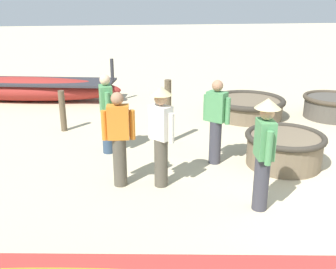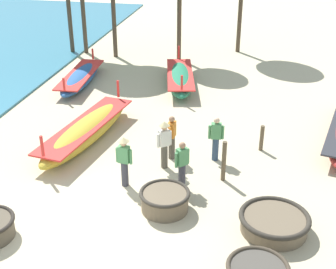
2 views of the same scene
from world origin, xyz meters
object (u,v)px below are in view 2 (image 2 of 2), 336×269
at_px(fisherman_crouching, 182,164).
at_px(long_boat_red_hull, 87,131).
at_px(long_boat_blue_hull, 80,78).
at_px(fisherman_standing_right, 216,138).
at_px(fisherman_with_hat, 172,136).
at_px(coracle_far_right, 165,200).
at_px(fisherman_by_coracle, 164,141).
at_px(coracle_front_right, 274,222).
at_px(long_boat_ochre_hull, 180,78).
at_px(mooring_post_inland, 224,161).
at_px(fisherman_standing_left, 124,158).
at_px(mooring_post_shoreline, 262,138).

bearing_deg(fisherman_crouching, long_boat_red_hull, 148.42).
bearing_deg(long_boat_red_hull, long_boat_blue_hull, 113.09).
bearing_deg(fisherman_standing_right, long_boat_blue_hull, 139.40).
relative_size(fisherman_crouching, fisherman_with_hat, 1.00).
relative_size(long_boat_blue_hull, fisherman_with_hat, 3.21).
bearing_deg(coracle_far_right, fisherman_by_coracle, 102.10).
xyz_separation_m(coracle_front_right, long_boat_red_hull, (-6.74, 4.05, 0.13)).
height_order(long_boat_ochre_hull, fisherman_with_hat, fisherman_with_hat).
xyz_separation_m(coracle_front_right, mooring_post_inland, (-1.57, 2.31, 0.40)).
distance_m(fisherman_with_hat, mooring_post_inland, 2.15).
height_order(fisherman_crouching, mooring_post_inland, fisherman_crouching).
relative_size(long_boat_red_hull, mooring_post_inland, 4.38).
bearing_deg(mooring_post_inland, coracle_far_right, -127.40).
xyz_separation_m(fisherman_with_hat, mooring_post_inland, (1.86, -1.07, -0.16)).
bearing_deg(fisherman_with_hat, fisherman_standing_left, -118.73).
relative_size(fisherman_by_coracle, fisherman_crouching, 1.06).
relative_size(long_boat_ochre_hull, mooring_post_inland, 3.77).
bearing_deg(coracle_far_right, coracle_front_right, -6.97).
distance_m(coracle_front_right, fisherman_crouching, 3.25).
distance_m(mooring_post_shoreline, mooring_post_inland, 2.54).
distance_m(long_boat_blue_hull, long_boat_ochre_hull, 4.82).
bearing_deg(mooring_post_inland, fisherman_by_coracle, 168.30).
distance_m(fisherman_crouching, fisherman_with_hat, 1.89).
bearing_deg(coracle_front_right, fisherman_with_hat, 135.48).
bearing_deg(fisherman_standing_right, long_boat_ochre_hull, 109.52).
xyz_separation_m(fisherman_by_coracle, fisherman_standing_right, (1.59, 0.85, -0.12)).
relative_size(long_boat_ochre_hull, fisherman_standing_left, 3.06).
bearing_deg(long_boat_ochre_hull, mooring_post_inland, -70.82).
xyz_separation_m(coracle_far_right, fisherman_standing_right, (1.09, 3.19, 0.51)).
xyz_separation_m(long_boat_red_hull, fisherman_crouching, (3.97, -2.44, 0.42)).
distance_m(coracle_front_right, mooring_post_inland, 2.82).
bearing_deg(coracle_far_right, fisherman_standing_left, 145.21).
relative_size(coracle_front_right, long_boat_blue_hull, 0.38).
bearing_deg(fisherman_crouching, mooring_post_inland, 30.30).
relative_size(coracle_far_right, fisherman_standing_left, 0.87).
bearing_deg(fisherman_crouching, coracle_far_right, -102.68).
height_order(long_boat_red_hull, fisherman_standing_right, fisherman_standing_right).
relative_size(long_boat_red_hull, mooring_post_shoreline, 6.26).
bearing_deg(mooring_post_shoreline, fisherman_standing_left, -142.06).
bearing_deg(fisherman_standing_right, fisherman_crouching, -112.47).
bearing_deg(fisherman_by_coracle, coracle_far_right, -77.90).
relative_size(fisherman_standing_right, fisherman_crouching, 1.00).
bearing_deg(fisherman_standing_right, fisherman_standing_left, -139.69).
bearing_deg(mooring_post_shoreline, long_boat_red_hull, -175.19).
distance_m(fisherman_crouching, fisherman_standing_left, 1.76).
bearing_deg(fisherman_standing_left, long_boat_ochre_hull, 89.31).
relative_size(coracle_front_right, fisherman_standing_left, 1.14).
xyz_separation_m(long_boat_ochre_hull, long_boat_red_hull, (-2.33, -6.43, 0.04)).
bearing_deg(fisherman_standing_right, coracle_front_right, -61.16).
height_order(long_boat_blue_hull, fisherman_standing_right, fisherman_standing_right).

